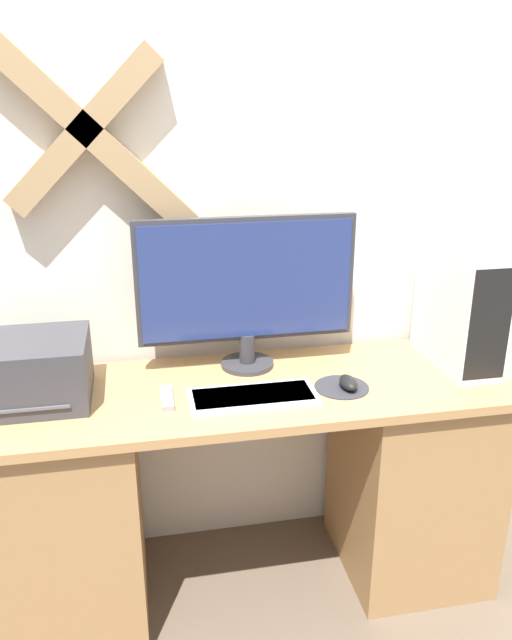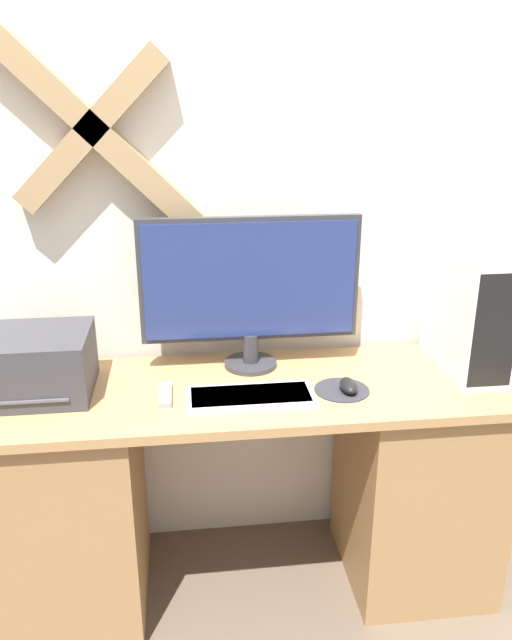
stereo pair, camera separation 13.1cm
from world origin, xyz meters
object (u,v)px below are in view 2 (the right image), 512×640
monitor (250,285)px  computer_tower (469,311)px  keyboard (250,396)px  printer (37,364)px  mouse (348,386)px  remote_control (166,395)px

monitor → computer_tower: size_ratio=1.79×
keyboard → monitor: bearing=83.2°
printer → keyboard: bearing=-11.0°
monitor → mouse: 0.46m
monitor → remote_control: 0.45m
computer_tower → monitor: bearing=171.6°
mouse → computer_tower: bearing=17.3°
keyboard → computer_tower: size_ratio=0.97×
printer → remote_control: bearing=-11.4°
computer_tower → printer: size_ratio=1.23×
monitor → computer_tower: 0.73m
monitor → keyboard: bearing=-96.8°
mouse → computer_tower: (0.43, 0.14, 0.18)m
mouse → printer: printer is taller
monitor → mouse: bearing=-40.6°
monitor → printer: 0.72m
computer_tower → remote_control: (-1.00, -0.10, -0.20)m
mouse → remote_control: bearing=176.3°
remote_control → keyboard: bearing=-10.4°
mouse → printer: 0.97m
monitor → computer_tower: bearing=-8.4°
remote_control → mouse: bearing=-3.7°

